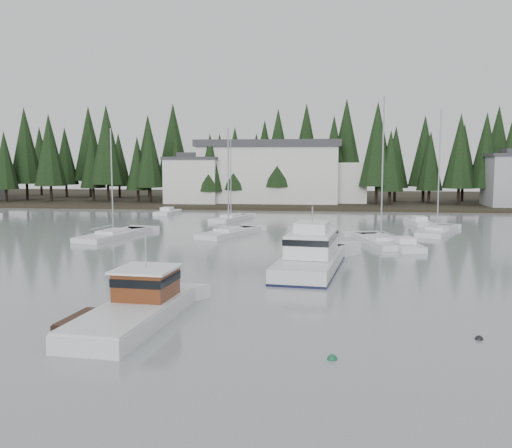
% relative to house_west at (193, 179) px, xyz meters
% --- Properties ---
extents(ground, '(260.00, 260.00, 0.00)m').
position_rel_house_west_xyz_m(ground, '(18.00, -79.00, -4.65)').
color(ground, gray).
rests_on(ground, ground).
extents(far_shore_land, '(240.00, 54.00, 1.00)m').
position_rel_house_west_xyz_m(far_shore_land, '(18.00, 18.00, -4.65)').
color(far_shore_land, black).
rests_on(far_shore_land, ground).
extents(conifer_treeline, '(200.00, 22.00, 20.00)m').
position_rel_house_west_xyz_m(conifer_treeline, '(18.00, 7.00, -4.65)').
color(conifer_treeline, black).
rests_on(conifer_treeline, ground).
extents(house_west, '(9.54, 7.42, 8.75)m').
position_rel_house_west_xyz_m(house_west, '(0.00, 0.00, 0.00)').
color(house_west, silver).
rests_on(house_west, ground).
extents(harbor_inn, '(29.50, 11.50, 10.90)m').
position_rel_house_west_xyz_m(harbor_inn, '(15.04, 3.34, 1.12)').
color(harbor_inn, silver).
rests_on(harbor_inn, ground).
extents(lobster_boat_brown, '(5.31, 9.63, 4.65)m').
position_rel_house_west_xyz_m(lobster_boat_brown, '(13.87, -71.74, -4.13)').
color(lobster_boat_brown, silver).
rests_on(lobster_boat_brown, ground).
extents(cabin_cruiser_center, '(5.23, 12.55, 5.23)m').
position_rel_house_west_xyz_m(cabin_cruiser_center, '(22.02, -57.10, -3.87)').
color(cabin_cruiser_center, silver).
rests_on(cabin_cruiser_center, ground).
extents(sailboat_0, '(5.10, 9.81, 14.22)m').
position_rel_house_west_xyz_m(sailboat_0, '(28.21, -43.49, -4.58)').
color(sailboat_0, silver).
rests_on(sailboat_0, ground).
extents(sailboat_1, '(4.83, 10.71, 11.57)m').
position_rel_house_west_xyz_m(sailboat_1, '(1.46, -42.00, -4.60)').
color(sailboat_1, silver).
rests_on(sailboat_1, ground).
extents(sailboat_5, '(6.02, 9.69, 13.78)m').
position_rel_house_west_xyz_m(sailboat_5, '(35.00, -34.68, -4.58)').
color(sailboat_5, silver).
rests_on(sailboat_5, ground).
extents(sailboat_6, '(4.69, 8.88, 11.11)m').
position_rel_house_west_xyz_m(sailboat_6, '(10.65, -23.93, -4.59)').
color(sailboat_6, silver).
rests_on(sailboat_6, ground).
extents(sailboat_8, '(5.74, 9.41, 11.65)m').
position_rel_house_west_xyz_m(sailboat_8, '(12.90, -38.97, -4.60)').
color(sailboat_8, silver).
rests_on(sailboat_8, ground).
extents(runabout_1, '(3.06, 6.05, 1.42)m').
position_rel_house_west_xyz_m(runabout_1, '(30.06, -46.25, -4.52)').
color(runabout_1, silver).
rests_on(runabout_1, ground).
extents(runabout_3, '(2.72, 5.72, 1.42)m').
position_rel_house_west_xyz_m(runabout_3, '(-0.12, -16.46, -4.52)').
color(runabout_3, silver).
rests_on(runabout_3, ground).
extents(runabout_4, '(2.97, 6.12, 1.42)m').
position_rel_house_west_xyz_m(runabout_4, '(34.47, -26.37, -4.52)').
color(runabout_4, silver).
rests_on(runabout_4, ground).
extents(mooring_buoy_green, '(0.40, 0.40, 0.40)m').
position_rel_house_west_xyz_m(mooring_buoy_green, '(23.34, -75.83, -4.65)').
color(mooring_buoy_green, '#145933').
rests_on(mooring_buoy_green, ground).
extents(mooring_buoy_dark, '(0.36, 0.36, 0.36)m').
position_rel_house_west_xyz_m(mooring_buoy_dark, '(29.72, -72.52, -4.65)').
color(mooring_buoy_dark, black).
rests_on(mooring_buoy_dark, ground).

